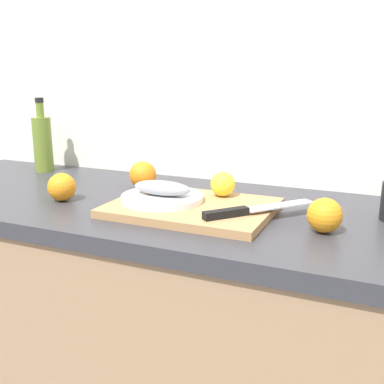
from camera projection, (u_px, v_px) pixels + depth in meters
The scene contains 11 objects.
back_wall at pixel (251, 67), 1.37m from camera, with size 3.20×0.05×2.50m, color white.
kitchen_counter at pixel (208, 362), 1.28m from camera, with size 2.00×0.60×0.90m.
cutting_board at pixel (192, 208), 1.14m from camera, with size 0.39×0.29×0.02m, color tan.
white_plate at pixel (162, 198), 1.16m from camera, with size 0.21×0.21×0.01m, color white.
fish_fillet at pixel (162, 188), 1.15m from camera, with size 0.16×0.07×0.04m, color gray.
chef_knife at pixel (246, 210), 1.05m from camera, with size 0.21×0.24×0.02m.
lemon_0 at pixel (223, 184), 1.20m from camera, with size 0.06×0.06×0.06m, color yellow.
olive_oil_bottle at pixel (43, 143), 1.59m from camera, with size 0.06×0.06×0.25m.
orange_0 at pixel (325, 215), 0.98m from camera, with size 0.08×0.08×0.08m, color orange.
orange_1 at pixel (143, 175), 1.36m from camera, with size 0.08×0.08×0.08m, color orange.
orange_2 at pixel (62, 187), 1.23m from camera, with size 0.07×0.07×0.07m, color orange.
Camera 1 is at (0.41, -1.05, 1.23)m, focal length 43.17 mm.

